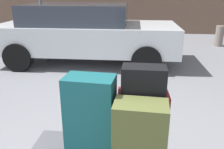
{
  "coord_description": "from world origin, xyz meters",
  "views": [
    {
      "loc": [
        0.33,
        -1.74,
        1.73
      ],
      "look_at": [
        0.0,
        1.2,
        0.69
      ],
      "focal_mm": 38.5,
      "sensor_mm": 36.0,
      "label": 1
    }
  ],
  "objects_px": {
    "duffel_bag_black_topmost_pile": "(144,80)",
    "no_parking_sign": "(41,4)",
    "suitcase_olive_rear_left": "(140,138)",
    "suitcase_maroon_stacked_top": "(142,122)",
    "suitcase_teal_center": "(90,116)",
    "parked_car": "(85,32)",
    "bollard_kerb_near": "(219,36)"
  },
  "relations": [
    {
      "from": "duffel_bag_black_topmost_pile",
      "to": "no_parking_sign",
      "type": "relative_size",
      "value": 0.16
    },
    {
      "from": "suitcase_olive_rear_left",
      "to": "duffel_bag_black_topmost_pile",
      "type": "distance_m",
      "value": 0.47
    },
    {
      "from": "suitcase_maroon_stacked_top",
      "to": "duffel_bag_black_topmost_pile",
      "type": "height_order",
      "value": "duffel_bag_black_topmost_pile"
    },
    {
      "from": "duffel_bag_black_topmost_pile",
      "to": "no_parking_sign",
      "type": "bearing_deg",
      "value": 122.74
    },
    {
      "from": "suitcase_teal_center",
      "to": "no_parking_sign",
      "type": "bearing_deg",
      "value": 121.35
    },
    {
      "from": "suitcase_maroon_stacked_top",
      "to": "suitcase_teal_center",
      "type": "relative_size",
      "value": 0.8
    },
    {
      "from": "suitcase_teal_center",
      "to": "suitcase_olive_rear_left",
      "type": "distance_m",
      "value": 0.48
    },
    {
      "from": "duffel_bag_black_topmost_pile",
      "to": "parked_car",
      "type": "height_order",
      "value": "parked_car"
    },
    {
      "from": "suitcase_maroon_stacked_top",
      "to": "no_parking_sign",
      "type": "distance_m",
      "value": 4.62
    },
    {
      "from": "parked_car",
      "to": "suitcase_olive_rear_left",
      "type": "bearing_deg",
      "value": -71.91
    },
    {
      "from": "suitcase_maroon_stacked_top",
      "to": "parked_car",
      "type": "relative_size",
      "value": 0.13
    },
    {
      "from": "bollard_kerb_near",
      "to": "no_parking_sign",
      "type": "height_order",
      "value": "no_parking_sign"
    },
    {
      "from": "suitcase_teal_center",
      "to": "duffel_bag_black_topmost_pile",
      "type": "distance_m",
      "value": 0.56
    },
    {
      "from": "duffel_bag_black_topmost_pile",
      "to": "suitcase_teal_center",
      "type": "bearing_deg",
      "value": -171.28
    },
    {
      "from": "suitcase_olive_rear_left",
      "to": "parked_car",
      "type": "xyz_separation_m",
      "value": [
        -1.36,
        4.16,
        0.12
      ]
    },
    {
      "from": "suitcase_maroon_stacked_top",
      "to": "duffel_bag_black_topmost_pile",
      "type": "distance_m",
      "value": 0.4
    },
    {
      "from": "suitcase_maroon_stacked_top",
      "to": "no_parking_sign",
      "type": "relative_size",
      "value": 0.25
    },
    {
      "from": "suitcase_maroon_stacked_top",
      "to": "parked_car",
      "type": "xyz_separation_m",
      "value": [
        -1.38,
        3.9,
        0.13
      ]
    },
    {
      "from": "parked_car",
      "to": "no_parking_sign",
      "type": "height_order",
      "value": "no_parking_sign"
    },
    {
      "from": "suitcase_teal_center",
      "to": "duffel_bag_black_topmost_pile",
      "type": "xyz_separation_m",
      "value": [
        0.45,
        0.06,
        0.33
      ]
    },
    {
      "from": "suitcase_teal_center",
      "to": "bollard_kerb_near",
      "type": "bearing_deg",
      "value": 69.22
    },
    {
      "from": "parked_car",
      "to": "duffel_bag_black_topmost_pile",
      "type": "bearing_deg",
      "value": -70.53
    },
    {
      "from": "no_parking_sign",
      "to": "suitcase_teal_center",
      "type": "bearing_deg",
      "value": -63.27
    },
    {
      "from": "suitcase_teal_center",
      "to": "suitcase_olive_rear_left",
      "type": "bearing_deg",
      "value": -20.23
    },
    {
      "from": "suitcase_maroon_stacked_top",
      "to": "bollard_kerb_near",
      "type": "relative_size",
      "value": 0.87
    },
    {
      "from": "bollard_kerb_near",
      "to": "no_parking_sign",
      "type": "relative_size",
      "value": 0.28
    },
    {
      "from": "suitcase_maroon_stacked_top",
      "to": "suitcase_olive_rear_left",
      "type": "height_order",
      "value": "suitcase_olive_rear_left"
    },
    {
      "from": "suitcase_teal_center",
      "to": "duffel_bag_black_topmost_pile",
      "type": "relative_size",
      "value": 1.96
    },
    {
      "from": "suitcase_olive_rear_left",
      "to": "parked_car",
      "type": "distance_m",
      "value": 4.38
    },
    {
      "from": "suitcase_olive_rear_left",
      "to": "parked_car",
      "type": "relative_size",
      "value": 0.14
    },
    {
      "from": "suitcase_maroon_stacked_top",
      "to": "no_parking_sign",
      "type": "bearing_deg",
      "value": 119.74
    },
    {
      "from": "duffel_bag_black_topmost_pile",
      "to": "parked_car",
      "type": "distance_m",
      "value": 4.15
    }
  ]
}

